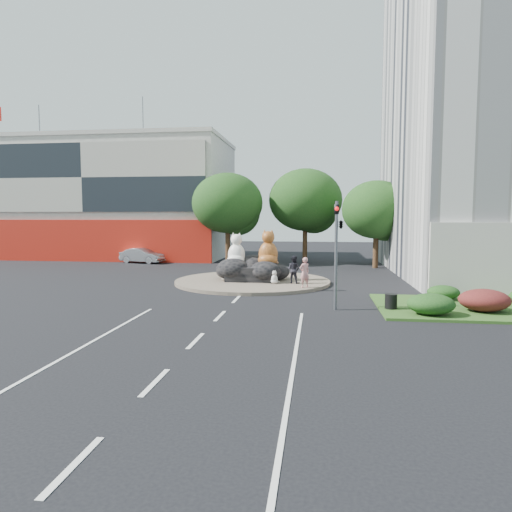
{
  "coord_description": "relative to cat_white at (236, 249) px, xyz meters",
  "views": [
    {
      "loc": [
        4.14,
        -19.05,
        4.3
      ],
      "look_at": [
        0.6,
        7.26,
        2.0
      ],
      "focal_mm": 32.0,
      "sensor_mm": 36.0,
      "label": 1
    }
  ],
  "objects": [
    {
      "name": "rock_plinth",
      "position": [
        1.1,
        -0.29,
        -1.53
      ],
      "size": [
        3.2,
        2.6,
        0.9
      ],
      "primitive_type": null,
      "color": "black",
      "rests_on": "roundabout_island"
    },
    {
      "name": "tree_left",
      "position": [
        -2.83,
        11.77,
        3.07
      ],
      "size": [
        6.46,
        6.46,
        8.27
      ],
      "color": "#382314",
      "rests_on": "ground"
    },
    {
      "name": "traffic_light",
      "position": [
        6.2,
        -8.29,
        1.44
      ],
      "size": [
        0.44,
        1.24,
        5.0
      ],
      "color": "#595B60",
      "rests_on": "ground"
    },
    {
      "name": "roundabout_island",
      "position": [
        1.1,
        -0.29,
        -2.08
      ],
      "size": [
        10.0,
        10.0,
        0.2
      ],
      "primitive_type": "cylinder",
      "color": "brown",
      "rests_on": "ground"
    },
    {
      "name": "parked_car",
      "position": [
        -10.84,
        10.99,
        -1.49
      ],
      "size": [
        4.43,
        2.41,
        1.38
      ],
      "primitive_type": "imported",
      "rotation": [
        0.0,
        0.0,
        1.33
      ],
      "color": "#9B9CA2",
      "rests_on": "ground"
    },
    {
      "name": "ground",
      "position": [
        1.1,
        -10.29,
        -2.18
      ],
      "size": [
        120.0,
        120.0,
        0.0
      ],
      "primitive_type": "plane",
      "color": "black",
      "rests_on": "ground"
    },
    {
      "name": "hedge_near_green",
      "position": [
        10.1,
        -9.29,
        -1.61
      ],
      "size": [
        2.0,
        1.6,
        0.9
      ],
      "primitive_type": "ellipsoid",
      "color": "#113712",
      "rests_on": "grass_verge"
    },
    {
      "name": "pedestrian_pink",
      "position": [
        4.54,
        -3.0,
        -1.1
      ],
      "size": [
        0.77,
        0.71,
        1.76
      ],
      "primitive_type": "imported",
      "rotation": [
        0.0,
        0.0,
        3.76
      ],
      "color": "tan",
      "rests_on": "roundabout_island"
    },
    {
      "name": "litter_bin",
      "position": [
        8.6,
        -8.24,
        -1.73
      ],
      "size": [
        0.71,
        0.71,
        0.67
      ],
      "primitive_type": "cylinder",
      "rotation": [
        0.0,
        0.0,
        0.38
      ],
      "color": "black",
      "rests_on": "grass_verge"
    },
    {
      "name": "kitten_white",
      "position": [
        2.67,
        -1.75,
        -1.57
      ],
      "size": [
        0.65,
        0.66,
        0.84
      ],
      "primitive_type": null,
      "rotation": [
        0.0,
        0.0,
        0.94
      ],
      "color": "beige",
      "rests_on": "roundabout_island"
    },
    {
      "name": "street_lamp",
      "position": [
        13.92,
        -2.29,
        2.37
      ],
      "size": [
        2.34,
        0.22,
        8.06
      ],
      "color": "#595B60",
      "rests_on": "ground"
    },
    {
      "name": "hedge_back_green",
      "position": [
        11.6,
        -5.49,
        -1.7
      ],
      "size": [
        1.6,
        1.28,
        0.72
      ],
      "primitive_type": "ellipsoid",
      "color": "#113712",
      "rests_on": "grass_verge"
    },
    {
      "name": "shophouse_block",
      "position": [
        -16.9,
        17.62,
        4.0
      ],
      "size": [
        25.2,
        12.3,
        17.4
      ],
      "color": "beige",
      "rests_on": "ground"
    },
    {
      "name": "cat_white",
      "position": [
        0.0,
        0.0,
        0.0
      ],
      "size": [
        1.43,
        1.28,
        2.17
      ],
      "primitive_type": null,
      "rotation": [
        0.0,
        0.0,
        -0.13
      ],
      "color": "white",
      "rests_on": "rock_plinth"
    },
    {
      "name": "tree_right",
      "position": [
        10.17,
        9.77,
        2.45
      ],
      "size": [
        5.7,
        5.7,
        7.3
      ],
      "color": "#382314",
      "rests_on": "ground"
    },
    {
      "name": "grass_verge",
      "position": [
        13.1,
        -7.29,
        -2.12
      ],
      "size": [
        10.0,
        6.0,
        0.12
      ],
      "primitive_type": "cube",
      "color": "#2A4D19",
      "rests_on": "ground"
    },
    {
      "name": "kitten_calico",
      "position": [
        -0.56,
        -0.99,
        -1.56
      ],
      "size": [
        0.62,
        0.58,
        0.84
      ],
      "primitive_type": null,
      "rotation": [
        0.0,
        0.0,
        -0.36
      ],
      "color": "beige",
      "rests_on": "roundabout_island"
    },
    {
      "name": "cat_tabby",
      "position": [
        2.11,
        -0.19,
        0.11
      ],
      "size": [
        1.47,
        1.28,
        2.39
      ],
      "primitive_type": null,
      "rotation": [
        0.0,
        0.0,
        -0.03
      ],
      "color": "#AC6D23",
      "rests_on": "rock_plinth"
    },
    {
      "name": "tree_mid",
      "position": [
        4.17,
        13.77,
        3.38
      ],
      "size": [
        6.84,
        6.84,
        8.76
      ],
      "color": "#382314",
      "rests_on": "ground"
    },
    {
      "name": "pedestrian_dark",
      "position": [
        3.82,
        -1.44,
        -1.13
      ],
      "size": [
        1.01,
        0.9,
        1.71
      ],
      "primitive_type": "imported",
      "rotation": [
        0.0,
        0.0,
        2.77
      ],
      "color": "black",
      "rests_on": "roundabout_island"
    },
    {
      "name": "hedge_red",
      "position": [
        12.6,
        -8.29,
        -1.57
      ],
      "size": [
        2.2,
        1.76,
        0.99
      ],
      "primitive_type": "ellipsoid",
      "color": "#431215",
      "rests_on": "grass_verge"
    }
  ]
}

